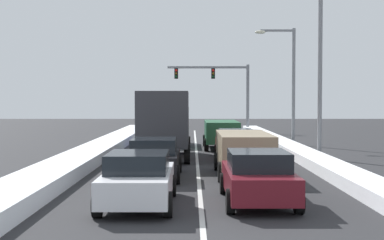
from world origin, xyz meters
TOP-DOWN VIEW (x-y plane):
  - ground_plane at (0.00, 16.97)m, footprint 120.00×120.00m
  - lane_stripe_between_right_lane_and_center_lane at (-0.00, 21.21)m, footprint 0.14×46.67m
  - snow_bank_right_shoulder at (5.30, 21.21)m, footprint 1.30×46.67m
  - snow_bank_left_shoulder at (-5.30, 21.21)m, footprint 1.84×46.67m
  - sedan_maroon_right_lane_nearest at (1.64, 7.02)m, footprint 2.00×4.50m
  - suv_tan_right_lane_second at (1.77, 12.74)m, footprint 2.16×4.90m
  - sedan_red_right_lane_third at (1.92, 18.53)m, footprint 2.00×4.50m
  - suv_green_right_lane_fourth at (1.53, 24.75)m, footprint 2.16×4.90m
  - sedan_white_center_lane_nearest at (-1.74, 6.58)m, footprint 2.00×4.50m
  - sedan_black_center_lane_second at (-1.67, 12.10)m, footprint 2.00×4.50m
  - box_truck_center_lane_third at (-1.61, 19.11)m, footprint 2.53×7.20m
  - suv_navy_center_lane_fourth at (-1.77, 27.32)m, footprint 2.16×4.90m
  - traffic_light_gantry at (2.57, 42.41)m, footprint 7.54×0.47m
  - street_lamp_right_near at (5.86, 19.09)m, footprint 2.66×0.36m
  - street_lamp_right_mid at (6.03, 27.58)m, footprint 2.66×0.36m

SIDE VIEW (x-z plane):
  - ground_plane at x=0.00m, z-range 0.00..0.00m
  - lane_stripe_between_right_lane_and_center_lane at x=0.00m, z-range 0.00..0.01m
  - snow_bank_right_shoulder at x=5.30m, z-range 0.00..0.47m
  - snow_bank_left_shoulder at x=-5.30m, z-range 0.00..0.54m
  - sedan_maroon_right_lane_nearest at x=1.64m, z-range 0.01..1.52m
  - sedan_red_right_lane_third at x=1.92m, z-range 0.01..1.52m
  - sedan_white_center_lane_nearest at x=-1.74m, z-range 0.01..1.52m
  - sedan_black_center_lane_second at x=-1.67m, z-range 0.01..1.52m
  - suv_tan_right_lane_second at x=1.77m, z-range 0.18..1.85m
  - suv_green_right_lane_fourth at x=1.53m, z-range 0.18..1.85m
  - suv_navy_center_lane_fourth at x=-1.77m, z-range 0.18..1.85m
  - box_truck_center_lane_third at x=-1.61m, z-range 0.22..3.58m
  - traffic_light_gantry at x=2.57m, z-range 1.40..7.60m
  - street_lamp_right_mid at x=6.03m, z-range 0.79..8.42m
  - street_lamp_right_near at x=5.86m, z-range 0.84..10.33m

